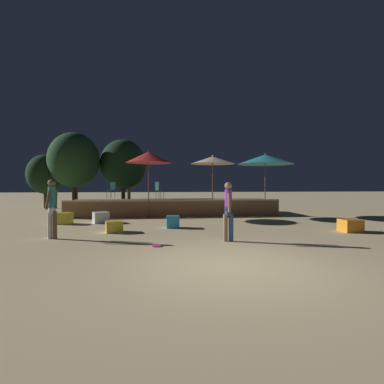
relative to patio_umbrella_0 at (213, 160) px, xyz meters
name	(u,v)px	position (x,y,z in m)	size (l,w,h in m)	color
ground_plane	(230,266)	(-1.36, -9.15, -2.85)	(120.00, 120.00, 0.00)	#D1B784
wooden_deck	(173,207)	(-1.92, 1.39, -2.46)	(10.79, 3.00, 0.87)	olive
patio_umbrella_0	(213,160)	(0.00, 0.00, 0.00)	(2.24, 2.24, 3.13)	brown
patio_umbrella_1	(148,157)	(-3.21, -0.35, 0.08)	(2.21, 2.21, 3.28)	brown
patio_umbrella_2	(265,159)	(2.80, 0.09, 0.08)	(2.90, 2.90, 3.27)	brown
cube_seat_0	(350,226)	(3.80, -5.39, -2.64)	(0.63, 0.63, 0.43)	orange
cube_seat_1	(101,217)	(-5.17, -1.91, -2.63)	(0.79, 0.79, 0.46)	white
cube_seat_2	(63,218)	(-6.64, -2.10, -2.62)	(0.69, 0.69, 0.46)	yellow
cube_seat_3	(173,222)	(-2.21, -3.73, -2.63)	(0.47, 0.47, 0.45)	#2D9EDB
cube_seat_4	(114,227)	(-4.25, -4.54, -2.66)	(0.65, 0.65, 0.38)	yellow
person_0	(228,209)	(-0.78, -6.59, -1.94)	(0.29, 0.51, 1.69)	#2D4C7F
person_1	(52,206)	(-5.91, -5.61, -1.87)	(0.29, 0.51, 1.78)	white
bistro_chair_0	(158,189)	(-2.73, 1.19, -1.44)	(0.47, 0.47, 0.90)	#1E4C47
bistro_chair_1	(112,188)	(-5.31, 2.23, -1.44)	(0.47, 0.48, 0.90)	#1E4C47
frisbee_disc	(156,246)	(-2.82, -7.07, -2.84)	(0.27, 0.27, 0.03)	#E54C99
background_tree_0	(46,174)	(-10.39, 6.59, -0.53)	(2.45, 2.45, 3.69)	#3D2B1C
background_tree_1	(74,160)	(-8.37, 6.05, 0.42)	(3.36, 3.36, 5.13)	#3D2B1C
background_tree_2	(123,165)	(-5.28, 7.54, 0.25)	(3.33, 3.33, 4.94)	#3D2B1C
background_tree_3	(129,172)	(-5.23, 11.39, -0.11)	(2.66, 2.66, 4.22)	#3D2B1C
background_tree_4	(76,163)	(-9.12, 9.37, 0.45)	(3.03, 3.03, 4.98)	#3D2B1C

